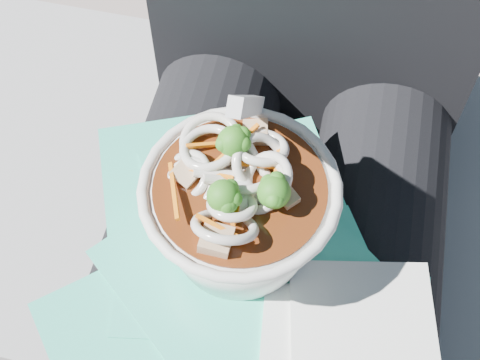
% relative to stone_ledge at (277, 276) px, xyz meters
% --- Properties ---
extents(stone_ledge, '(1.01, 0.52, 0.43)m').
position_rel_stone_ledge_xyz_m(stone_ledge, '(0.00, 0.00, 0.00)').
color(stone_ledge, gray).
rests_on(stone_ledge, ground).
extents(lap, '(0.34, 0.48, 0.14)m').
position_rel_stone_ledge_xyz_m(lap, '(0.00, -0.15, 0.29)').
color(lap, black).
rests_on(lap, stone_ledge).
extents(person_body, '(0.34, 0.94, 0.98)m').
position_rel_stone_ledge_xyz_m(person_body, '(0.00, -0.06, 0.32)').
color(person_body, black).
rests_on(person_body, ground).
extents(plastic_bag, '(0.33, 0.40, 0.02)m').
position_rel_stone_ledge_xyz_m(plastic_bag, '(-0.02, -0.18, 0.37)').
color(plastic_bag, '#2EC1A0').
rests_on(plastic_bag, lap).
extents(napkins, '(0.15, 0.17, 0.01)m').
position_rel_stone_ledge_xyz_m(napkins, '(0.08, -0.22, 0.38)').
color(napkins, silver).
rests_on(napkins, plastic_bag).
extents(udon_bowl, '(0.18, 0.18, 0.20)m').
position_rel_stone_ledge_xyz_m(udon_bowl, '(-0.03, -0.14, 0.43)').
color(udon_bowl, white).
rests_on(udon_bowl, plastic_bag).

